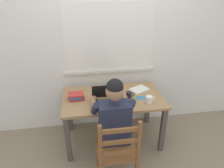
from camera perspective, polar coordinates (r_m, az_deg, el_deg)
name	(u,v)px	position (r m, az deg, el deg)	size (l,w,h in m)	color
ground_plane	(113,138)	(3.21, 0.23, -14.52)	(8.00, 8.00, 0.00)	gray
back_wall	(108,44)	(2.97, -1.08, 10.75)	(6.00, 0.08, 2.60)	silver
desk	(113,103)	(2.84, 0.25, -5.20)	(1.32, 0.74, 0.71)	#9E7A51
seated_person	(113,119)	(2.43, 0.31, -9.55)	(0.50, 0.60, 1.24)	#232842
wooden_chair	(117,152)	(2.37, 1.41, -17.88)	(0.42, 0.42, 0.94)	brown
laptop	(106,100)	(2.64, -1.72, -4.25)	(0.33, 0.31, 0.22)	black
computer_mouse	(125,102)	(2.66, 3.47, -4.84)	(0.06, 0.10, 0.03)	black
coffee_mug_white	(149,100)	(2.69, 10.09, -4.18)	(0.12, 0.09, 0.09)	white
coffee_mug_dark	(129,95)	(2.76, 4.62, -2.99)	(0.11, 0.07, 0.09)	black
book_stack_main	(76,96)	(2.76, -9.66, -3.35)	(0.21, 0.15, 0.08)	#BC332D
paper_pile_near_laptop	(139,89)	(2.99, 7.41, -1.45)	(0.25, 0.18, 0.02)	white
landscape_photo_print	(141,98)	(2.80, 7.83, -3.74)	(0.13, 0.09, 0.00)	teal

